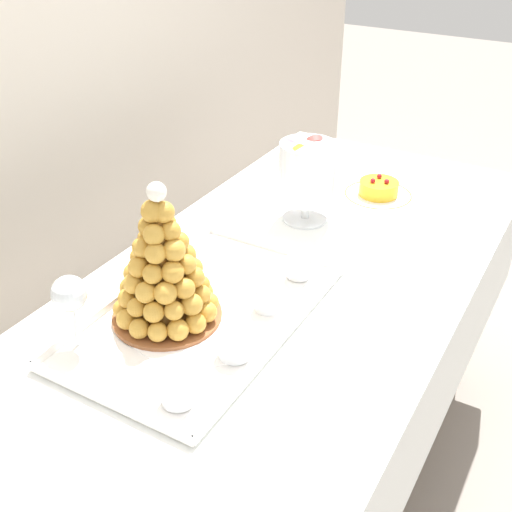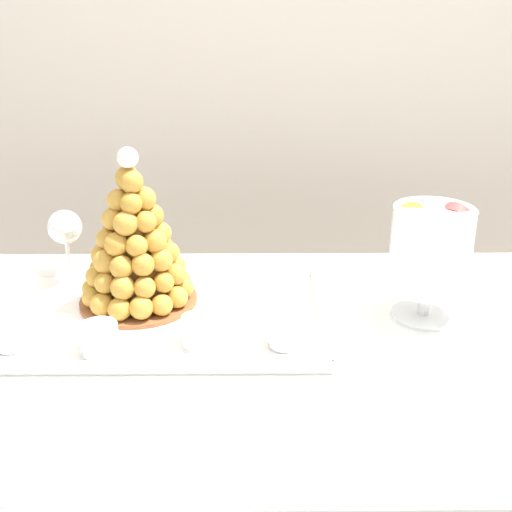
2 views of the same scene
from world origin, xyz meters
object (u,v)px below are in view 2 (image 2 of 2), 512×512
object	(u,v)px
dessert_cup_mid_right	(284,331)
dessert_cup_left	(11,333)
serving_tray	(159,317)
croquembouche	(135,246)
dessert_cup_centre	(197,332)
wine_glass	(65,230)
macaron_goblet	(430,250)
dessert_cup_mid_left	(100,339)

from	to	relation	value
dessert_cup_mid_right	dessert_cup_left	bearing A→B (deg)	-180.00
serving_tray	croquembouche	world-z (taller)	croquembouche
serving_tray	croquembouche	xyz separation A→B (m)	(-0.05, 0.06, 0.12)
croquembouche	dessert_cup_left	xyz separation A→B (m)	(-0.18, -0.16, -0.09)
dessert_cup_centre	wine_glass	distance (m)	0.39
serving_tray	croquembouche	distance (m)	0.14
macaron_goblet	dessert_cup_mid_left	bearing A→B (deg)	-166.82
dessert_cup_mid_right	wine_glass	distance (m)	0.50
serving_tray	dessert_cup_mid_left	size ratio (longest dim) A/B	9.77
croquembouche	wine_glass	world-z (taller)	croquembouche
dessert_cup_mid_left	dessert_cup_centre	bearing A→B (deg)	7.02
dessert_cup_centre	wine_glass	size ratio (longest dim) A/B	0.34
dessert_cup_left	dessert_cup_mid_left	distance (m)	0.15
dessert_cup_mid_right	macaron_goblet	distance (m)	0.30
croquembouche	dessert_cup_centre	xyz separation A→B (m)	(0.12, -0.16, -0.09)
serving_tray	dessert_cup_left	world-z (taller)	dessert_cup_left
macaron_goblet	wine_glass	distance (m)	0.70
croquembouche	dessert_cup_mid_right	distance (m)	0.32
croquembouche	dessert_cup_mid_right	size ratio (longest dim) A/B	5.25
croquembouche	wine_glass	xyz separation A→B (m)	(-0.15, 0.10, -0.00)
croquembouche	wine_glass	bearing A→B (deg)	147.99
wine_glass	dessert_cup_mid_right	bearing A→B (deg)	-31.42
serving_tray	dessert_cup_mid_right	bearing A→B (deg)	-25.00
serving_tray	wine_glass	distance (m)	0.27
dessert_cup_left	serving_tray	bearing A→B (deg)	24.20
dessert_cup_left	wine_glass	world-z (taller)	wine_glass
dessert_cup_mid_left	dessert_cup_centre	xyz separation A→B (m)	(0.16, 0.02, 0.00)
croquembouche	dessert_cup_mid_left	world-z (taller)	croquembouche
dessert_cup_mid_right	wine_glass	world-z (taller)	wine_glass
serving_tray	croquembouche	size ratio (longest dim) A/B	2.01
serving_tray	dessert_cup_mid_right	world-z (taller)	dessert_cup_mid_right
macaron_goblet	croquembouche	bearing A→B (deg)	174.78
dessert_cup_left	dessert_cup_mid_right	distance (m)	0.45
dessert_cup_mid_right	dessert_cup_centre	bearing A→B (deg)	179.84
macaron_goblet	wine_glass	size ratio (longest dim) A/B	1.45
dessert_cup_mid_right	wine_glass	size ratio (longest dim) A/B	0.36
dessert_cup_centre	dessert_cup_mid_right	size ratio (longest dim) A/B	0.94
croquembouche	dessert_cup_mid_left	size ratio (longest dim) A/B	4.85
croquembouche	dessert_cup_mid_right	bearing A→B (deg)	-31.08
macaron_goblet	dessert_cup_left	bearing A→B (deg)	-171.02
serving_tray	dessert_cup_mid_left	world-z (taller)	dessert_cup_mid_left
dessert_cup_mid_right	macaron_goblet	size ratio (longest dim) A/B	0.25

